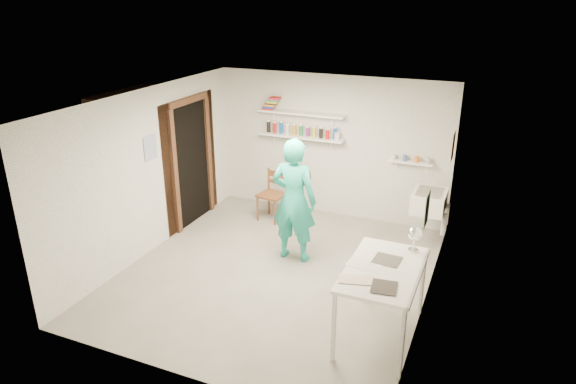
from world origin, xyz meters
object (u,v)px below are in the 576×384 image
at_px(man, 294,200).
at_px(belfast_sink, 429,201).
at_px(wooden_chair, 272,195).
at_px(work_table, 381,303).
at_px(desk_lamp, 415,233).
at_px(wall_clock, 300,175).

bearing_deg(man, belfast_sink, -144.16).
relative_size(wooden_chair, work_table, 0.68).
relative_size(belfast_sink, work_table, 0.46).
height_order(belfast_sink, desk_lamp, desk_lamp).
relative_size(man, desk_lamp, 11.07).
height_order(wall_clock, wooden_chair, wall_clock).
height_order(man, desk_lamp, man).
bearing_deg(desk_lamp, wooden_chair, 144.47).
bearing_deg(wooden_chair, desk_lamp, -25.41).
relative_size(belfast_sink, man, 0.33).
distance_m(man, wooden_chair, 1.47).
xyz_separation_m(wall_clock, work_table, (1.59, -1.53, -0.77)).
xyz_separation_m(belfast_sink, wall_clock, (-1.70, -1.00, 0.50)).
bearing_deg(desk_lamp, wall_clock, 150.65).
bearing_deg(desk_lamp, man, 156.24).
relative_size(wall_clock, work_table, 0.25).
bearing_deg(desk_lamp, work_table, -112.42).
height_order(wooden_chair, desk_lamp, desk_lamp).
bearing_deg(man, wall_clock, -89.69).
bearing_deg(belfast_sink, work_table, -92.49).
distance_m(belfast_sink, wooden_chair, 2.56).
distance_m(wall_clock, wooden_chair, 1.44).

